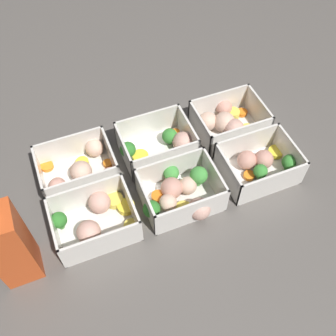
% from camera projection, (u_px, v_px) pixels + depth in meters
% --- Properties ---
extents(ground_plane, '(4.00, 4.00, 0.00)m').
position_uv_depth(ground_plane, '(168.00, 175.00, 0.88)').
color(ground_plane, '#56514C').
extents(container_near_left, '(0.17, 0.13, 0.07)m').
position_uv_depth(container_near_left, '(226.00, 122.00, 0.94)').
color(container_near_left, silver).
rests_on(container_near_left, ground_plane).
extents(container_near_center, '(0.18, 0.12, 0.07)m').
position_uv_depth(container_near_center, '(160.00, 145.00, 0.90)').
color(container_near_center, silver).
rests_on(container_near_center, ground_plane).
extents(container_near_right, '(0.17, 0.14, 0.07)m').
position_uv_depth(container_near_right, '(83.00, 169.00, 0.86)').
color(container_near_right, silver).
rests_on(container_near_right, ground_plane).
extents(container_far_left, '(0.17, 0.12, 0.07)m').
position_uv_depth(container_far_left, '(260.00, 164.00, 0.87)').
color(container_far_left, silver).
rests_on(container_far_left, ground_plane).
extents(container_far_center, '(0.17, 0.15, 0.07)m').
position_uv_depth(container_far_center, '(180.00, 193.00, 0.82)').
color(container_far_center, silver).
rests_on(container_far_center, ground_plane).
extents(container_far_right, '(0.18, 0.13, 0.07)m').
position_uv_depth(container_far_right, '(95.00, 219.00, 0.79)').
color(container_far_right, silver).
rests_on(container_far_right, ground_plane).
extents(juice_carton, '(0.07, 0.07, 0.20)m').
position_uv_depth(juice_carton, '(9.00, 246.00, 0.68)').
color(juice_carton, '#D14C1E').
rests_on(juice_carton, ground_plane).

